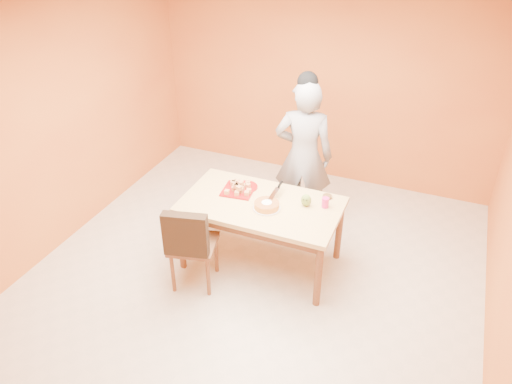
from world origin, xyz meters
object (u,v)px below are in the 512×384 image
at_px(person, 304,156).
at_px(sponge_cake, 267,205).
at_px(magenta_glass, 325,203).
at_px(dining_chair, 192,243).
at_px(pastry_platter, 238,190).
at_px(egg_ornament, 306,200).
at_px(red_dinner_plate, 246,187).
at_px(checker_tin, 327,197).
at_px(dining_table, 261,211).

relative_size(person, sponge_cake, 7.19).
bearing_deg(magenta_glass, dining_chair, -146.55).
height_order(pastry_platter, magenta_glass, magenta_glass).
bearing_deg(pastry_platter, magenta_glass, 3.44).
relative_size(egg_ornament, magenta_glass, 1.27).
xyz_separation_m(red_dinner_plate, magenta_glass, (0.88, -0.04, 0.04)).
height_order(sponge_cake, egg_ornament, egg_ornament).
bearing_deg(egg_ornament, checker_tin, 62.21).
relative_size(pastry_platter, red_dinner_plate, 1.29).
distance_m(person, checker_tin, 0.69).
bearing_deg(pastry_platter, red_dinner_plate, 65.03).
distance_m(dining_chair, pastry_platter, 0.76).
height_order(dining_table, sponge_cake, sponge_cake).
distance_m(dining_chair, person, 1.63).
relative_size(red_dinner_plate, checker_tin, 2.55).
bearing_deg(dining_table, red_dinner_plate, 139.77).
xyz_separation_m(pastry_platter, egg_ornament, (0.74, 0.00, 0.06)).
distance_m(dining_table, dining_chair, 0.77).
distance_m(red_dinner_plate, egg_ornament, 0.70).
relative_size(dining_table, egg_ornament, 12.20).
distance_m(sponge_cake, egg_ornament, 0.40).
bearing_deg(egg_ornament, sponge_cake, -143.05).
height_order(person, sponge_cake, person).
relative_size(pastry_platter, checker_tin, 3.29).
bearing_deg(checker_tin, pastry_platter, -165.83).
bearing_deg(pastry_platter, checker_tin, 14.17).
height_order(person, checker_tin, person).
distance_m(pastry_platter, magenta_glass, 0.93).
distance_m(person, pastry_platter, 0.89).
bearing_deg(person, pastry_platter, 46.77).
height_order(dining_table, egg_ornament, egg_ornament).
xyz_separation_m(dining_table, pastry_platter, (-0.31, 0.12, 0.10)).
relative_size(red_dinner_plate, sponge_cake, 0.98).
xyz_separation_m(magenta_glass, checker_tin, (-0.02, 0.17, -0.04)).
bearing_deg(egg_ornament, red_dinner_plate, 179.36).
bearing_deg(egg_ornament, person, 117.29).
bearing_deg(checker_tin, dining_table, -149.31).
relative_size(dining_chair, red_dinner_plate, 3.96).
bearing_deg(checker_tin, person, 129.45).
height_order(egg_ornament, checker_tin, egg_ornament).
height_order(person, red_dinner_plate, person).
bearing_deg(dining_table, dining_chair, -131.97).
bearing_deg(dining_table, checker_tin, 30.69).
xyz_separation_m(person, pastry_platter, (-0.47, -0.75, -0.13)).
height_order(dining_chair, person, person).
bearing_deg(checker_tin, red_dinner_plate, -171.47).
distance_m(dining_table, red_dinner_plate, 0.36).
bearing_deg(red_dinner_plate, checker_tin, 8.53).
bearing_deg(pastry_platter, person, 57.95).
height_order(red_dinner_plate, sponge_cake, sponge_cake).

